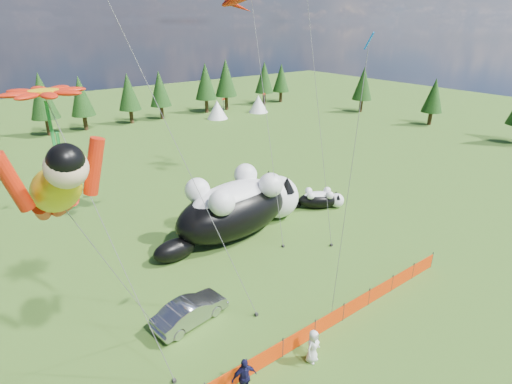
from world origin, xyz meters
The scene contains 12 objects.
ground centered at (0.00, 0.00, 0.00)m, with size 160.00×160.00×0.00m, color #17380A.
safety_fence centered at (0.00, -3.00, 0.50)m, with size 22.06×0.06×1.10m.
tree_line centered at (0.00, 45.00, 4.00)m, with size 90.00×4.00×8.00m, color black, non-canonical shape.
festival_tents centered at (11.00, 40.00, 1.40)m, with size 50.00×3.20×2.80m, color white, non-canonical shape.
cat_large centered at (4.13, 7.80, 2.11)m, with size 12.30×5.21×4.44m.
cat_small centered at (11.71, 7.28, 0.75)m, with size 3.91×3.08×1.59m.
car centered at (-3.22, 1.55, 0.65)m, with size 1.38×3.96×1.30m, color #A5A6A9.
spectator_c centered at (-3.54, -3.60, 0.93)m, with size 1.09×0.56×1.86m, color #16153B.
spectator_e centered at (-0.07, -3.95, 0.82)m, with size 0.80×0.52×1.65m, color silver.
superhero_kite centered at (-8.35, -0.48, 9.25)m, with size 5.71×4.68×11.75m.
flower_kite centered at (-7.71, 2.05, 11.66)m, with size 3.64×4.88×12.34m.
diamond_kite_c centered at (4.44, -1.68, 12.68)m, with size 2.54×1.41×14.02m.
Camera 1 is at (-10.15, -13.28, 14.04)m, focal length 28.00 mm.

